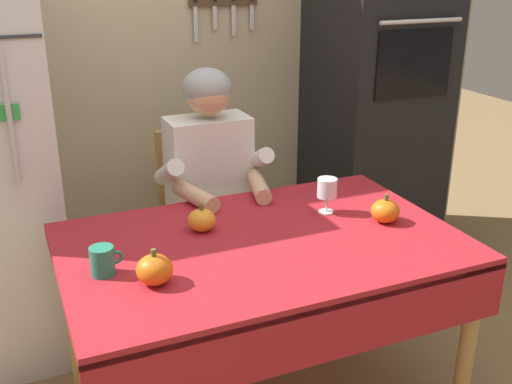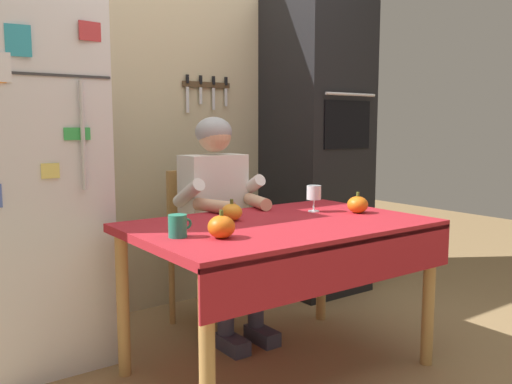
{
  "view_description": "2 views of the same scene",
  "coord_description": "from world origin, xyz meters",
  "px_view_note": "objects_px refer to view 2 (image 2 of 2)",
  "views": [
    {
      "loc": [
        -0.79,
        -1.69,
        1.68
      ],
      "look_at": [
        0.03,
        0.22,
        0.87
      ],
      "focal_mm": 42.76,
      "sensor_mm": 36.0,
      "label": 1
    },
    {
      "loc": [
        -1.57,
        -1.88,
        1.2
      ],
      "look_at": [
        -0.03,
        0.26,
        0.87
      ],
      "focal_mm": 37.64,
      "sensor_mm": 36.0,
      "label": 2
    }
  ],
  "objects_px": {
    "dining_table": "(283,240)",
    "pumpkin_large": "(221,227)",
    "pumpkin_medium": "(232,212)",
    "pumpkin_small": "(358,205)",
    "refrigerator": "(24,185)",
    "seated_person": "(220,207)",
    "coffee_mug": "(178,226)",
    "wall_oven": "(316,146)",
    "chair_behind_person": "(203,240)",
    "wine_glass": "(314,193)"
  },
  "relations": [
    {
      "from": "pumpkin_medium",
      "to": "pumpkin_small",
      "type": "relative_size",
      "value": 0.95
    },
    {
      "from": "dining_table",
      "to": "pumpkin_large",
      "type": "relative_size",
      "value": 12.04
    },
    {
      "from": "wine_glass",
      "to": "pumpkin_large",
      "type": "bearing_deg",
      "value": -159.79
    },
    {
      "from": "chair_behind_person",
      "to": "dining_table",
      "type": "bearing_deg",
      "value": -91.91
    },
    {
      "from": "seated_person",
      "to": "pumpkin_small",
      "type": "bearing_deg",
      "value": -53.19
    },
    {
      "from": "refrigerator",
      "to": "seated_person",
      "type": "bearing_deg",
      "value": -15.96
    },
    {
      "from": "wall_oven",
      "to": "dining_table",
      "type": "bearing_deg",
      "value": -138.69
    },
    {
      "from": "wine_glass",
      "to": "pumpkin_medium",
      "type": "bearing_deg",
      "value": 176.28
    },
    {
      "from": "coffee_mug",
      "to": "wall_oven",
      "type": "bearing_deg",
      "value": 30.05
    },
    {
      "from": "coffee_mug",
      "to": "pumpkin_large",
      "type": "xyz_separation_m",
      "value": [
        0.14,
        -0.12,
        0.0
      ]
    },
    {
      "from": "chair_behind_person",
      "to": "pumpkin_medium",
      "type": "relative_size",
      "value": 8.85
    },
    {
      "from": "wall_oven",
      "to": "wine_glass",
      "type": "bearing_deg",
      "value": -132.92
    },
    {
      "from": "seated_person",
      "to": "pumpkin_medium",
      "type": "bearing_deg",
      "value": -114.98
    },
    {
      "from": "coffee_mug",
      "to": "wine_glass",
      "type": "height_order",
      "value": "wine_glass"
    },
    {
      "from": "coffee_mug",
      "to": "pumpkin_large",
      "type": "bearing_deg",
      "value": -41.76
    },
    {
      "from": "dining_table",
      "to": "pumpkin_medium",
      "type": "bearing_deg",
      "value": 133.13
    },
    {
      "from": "pumpkin_small",
      "to": "seated_person",
      "type": "bearing_deg",
      "value": 126.81
    },
    {
      "from": "chair_behind_person",
      "to": "pumpkin_small",
      "type": "xyz_separation_m",
      "value": [
        0.46,
        -0.81,
        0.27
      ]
    },
    {
      "from": "wall_oven",
      "to": "pumpkin_small",
      "type": "height_order",
      "value": "wall_oven"
    },
    {
      "from": "refrigerator",
      "to": "wall_oven",
      "type": "height_order",
      "value": "wall_oven"
    },
    {
      "from": "refrigerator",
      "to": "wall_oven",
      "type": "relative_size",
      "value": 0.86
    },
    {
      "from": "wall_oven",
      "to": "seated_person",
      "type": "distance_m",
      "value": 1.12
    },
    {
      "from": "seated_person",
      "to": "coffee_mug",
      "type": "bearing_deg",
      "value": -133.76
    },
    {
      "from": "pumpkin_medium",
      "to": "seated_person",
      "type": "bearing_deg",
      "value": 65.02
    },
    {
      "from": "wine_glass",
      "to": "wall_oven",
      "type": "bearing_deg",
      "value": 47.08
    },
    {
      "from": "dining_table",
      "to": "pumpkin_large",
      "type": "xyz_separation_m",
      "value": [
        -0.42,
        -0.13,
        0.13
      ]
    },
    {
      "from": "chair_behind_person",
      "to": "pumpkin_large",
      "type": "bearing_deg",
      "value": -116.09
    },
    {
      "from": "chair_behind_person",
      "to": "coffee_mug",
      "type": "height_order",
      "value": "chair_behind_person"
    },
    {
      "from": "wine_glass",
      "to": "pumpkin_small",
      "type": "height_order",
      "value": "wine_glass"
    },
    {
      "from": "pumpkin_large",
      "to": "pumpkin_medium",
      "type": "bearing_deg",
      "value": 50.66
    },
    {
      "from": "coffee_mug",
      "to": "pumpkin_medium",
      "type": "distance_m",
      "value": 0.43
    },
    {
      "from": "chair_behind_person",
      "to": "seated_person",
      "type": "distance_m",
      "value": 0.29
    },
    {
      "from": "pumpkin_medium",
      "to": "chair_behind_person",
      "type": "bearing_deg",
      "value": 72.16
    },
    {
      "from": "dining_table",
      "to": "pumpkin_small",
      "type": "relative_size",
      "value": 12.65
    },
    {
      "from": "seated_person",
      "to": "pumpkin_medium",
      "type": "height_order",
      "value": "seated_person"
    },
    {
      "from": "wall_oven",
      "to": "pumpkin_large",
      "type": "distance_m",
      "value": 1.83
    },
    {
      "from": "wall_oven",
      "to": "chair_behind_person",
      "type": "relative_size",
      "value": 2.26
    },
    {
      "from": "refrigerator",
      "to": "dining_table",
      "type": "relative_size",
      "value": 1.29
    },
    {
      "from": "pumpkin_large",
      "to": "pumpkin_small",
      "type": "distance_m",
      "value": 0.92
    },
    {
      "from": "wall_oven",
      "to": "pumpkin_medium",
      "type": "distance_m",
      "value": 1.45
    },
    {
      "from": "pumpkin_medium",
      "to": "pumpkin_large",
      "type": "bearing_deg",
      "value": -129.34
    },
    {
      "from": "wall_oven",
      "to": "coffee_mug",
      "type": "relative_size",
      "value": 20.09
    },
    {
      "from": "seated_person",
      "to": "wine_glass",
      "type": "bearing_deg",
      "value": -56.23
    },
    {
      "from": "chair_behind_person",
      "to": "pumpkin_small",
      "type": "bearing_deg",
      "value": -60.16
    },
    {
      "from": "dining_table",
      "to": "coffee_mug",
      "type": "xyz_separation_m",
      "value": [
        -0.56,
        -0.01,
        0.13
      ]
    },
    {
      "from": "pumpkin_medium",
      "to": "pumpkin_small",
      "type": "distance_m",
      "value": 0.69
    },
    {
      "from": "wine_glass",
      "to": "pumpkin_large",
      "type": "height_order",
      "value": "wine_glass"
    },
    {
      "from": "wall_oven",
      "to": "chair_behind_person",
      "type": "xyz_separation_m",
      "value": [
        -1.02,
        -0.13,
        -0.54
      ]
    },
    {
      "from": "pumpkin_small",
      "to": "wine_glass",
      "type": "bearing_deg",
      "value": 134.07
    },
    {
      "from": "refrigerator",
      "to": "wine_glass",
      "type": "distance_m",
      "value": 1.48
    }
  ]
}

